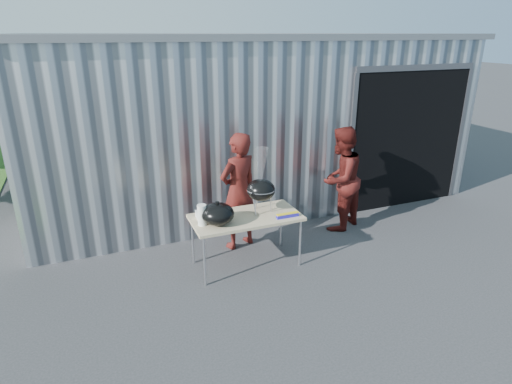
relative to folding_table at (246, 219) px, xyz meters
name	(u,v)px	position (x,y,z in m)	size (l,w,h in m)	color
ground	(284,283)	(0.28, -0.66, -0.71)	(80.00, 80.00, 0.00)	#2D2D2F
building	(234,109)	(1.20, 3.93, 0.83)	(8.20, 6.20, 3.10)	silver
folding_table	(246,219)	(0.00, 0.00, 0.00)	(1.50, 0.75, 0.75)	tan
kettle_grill	(261,183)	(0.25, 0.06, 0.47)	(0.41, 0.41, 0.93)	black
grill_lid	(218,214)	(-0.43, -0.10, 0.18)	(0.44, 0.44, 0.32)	black
paper_towels	(202,215)	(-0.63, -0.05, 0.18)	(0.12, 0.12, 0.28)	white
white_tub	(204,214)	(-0.55, 0.17, 0.09)	(0.20, 0.15, 0.10)	white
foil_box	(287,215)	(0.51, -0.25, 0.07)	(0.32, 0.06, 0.06)	#211AAD
person_cook	(239,191)	(0.11, 0.59, 0.18)	(0.65, 0.43, 1.79)	#4A1410
person_bystander	(340,179)	(1.88, 0.59, 0.16)	(0.84, 0.66, 1.73)	#4A1410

